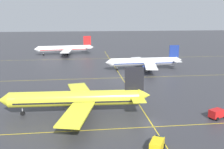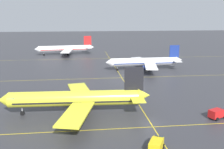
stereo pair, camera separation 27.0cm
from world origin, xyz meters
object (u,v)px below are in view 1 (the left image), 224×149
Objects in this scene: airliner_second_row at (145,62)px; service_truck_catering at (157,145)px; airliner_front_gate at (77,99)px; airliner_third_row at (65,49)px; service_truck_red_van at (218,113)px.

service_truck_catering is (-13.47, -62.98, -2.26)m from airliner_second_row.
airliner_front_gate is at bearing -121.11° from airliner_second_row.
airliner_third_row is at bearing 95.09° from airliner_front_gate.
service_truck_red_van and service_truck_catering have the same top height.
airliner_front_gate reaches higher than airliner_second_row.
airliner_second_row is at bearing 58.89° from airliner_front_gate.
airliner_second_row is (27.00, 44.74, -0.24)m from airliner_front_gate.
airliner_third_row reaches higher than service_truck_catering.
service_truck_catering is at bearing -53.43° from airliner_front_gate.
airliner_front_gate reaches higher than service_truck_catering.
airliner_front_gate is 7.68× the size of service_truck_red_van.
airliner_front_gate is 31.60m from service_truck_red_van.
service_truck_catering is at bearing -102.07° from airliner_second_row.
airliner_third_row is 103.34m from service_truck_red_van.
service_truck_catering is (-17.34, -11.97, 0.00)m from service_truck_red_van.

